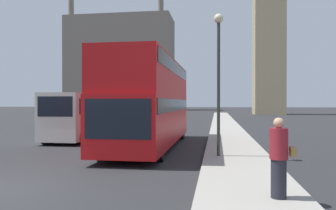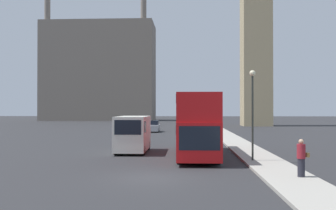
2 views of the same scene
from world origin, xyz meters
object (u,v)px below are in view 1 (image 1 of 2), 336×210
red_double_decker_bus (150,100)px  pedestrian (279,158)px  street_lamp (219,62)px  parked_sedan (151,114)px  white_van (76,116)px

red_double_decker_bus → pedestrian: (4.55, -8.52, -1.34)m
street_lamp → parked_sedan: 31.43m
white_van → pedestrian: (9.27, -10.39, -0.43)m
white_van → pedestrian: 13.93m
red_double_decker_bus → parked_sedan: (-5.49, 26.96, -1.62)m
street_lamp → red_double_decker_bus: bearing=137.2°
red_double_decker_bus → street_lamp: bearing=-42.8°
pedestrian → red_double_decker_bus: bearing=118.1°
pedestrian → parked_sedan: pedestrian is taller
red_double_decker_bus → street_lamp: 4.71m
red_double_decker_bus → parked_sedan: size_ratio=2.47×
pedestrian → street_lamp: size_ratio=0.32×
pedestrian → street_lamp: street_lamp is taller
white_van → pedestrian: bearing=-48.3°
red_double_decker_bus → white_van: red_double_decker_bus is taller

